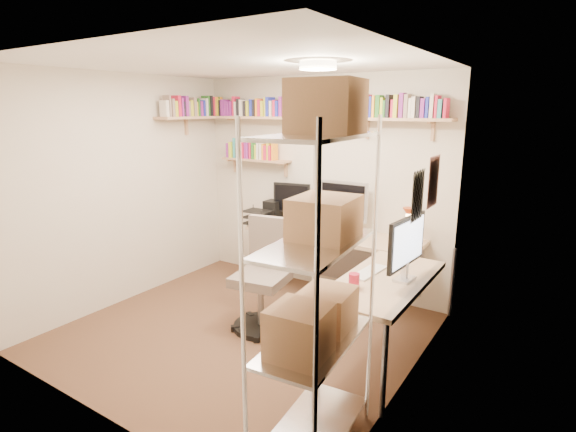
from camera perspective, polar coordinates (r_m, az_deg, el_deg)
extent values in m
plane|color=#4F2C21|center=(4.55, -5.91, -14.43)|extent=(3.20, 3.20, 0.00)
cube|color=beige|center=(5.34, 3.91, 4.02)|extent=(3.20, 0.04, 2.50)
cube|color=beige|center=(5.26, -19.97, 3.10)|extent=(0.04, 3.00, 2.50)
cube|color=beige|center=(3.37, 15.30, -2.06)|extent=(0.04, 3.00, 2.50)
cube|color=beige|center=(3.14, -23.90, -3.84)|extent=(3.20, 0.04, 2.50)
cube|color=white|center=(4.04, -6.81, 18.72)|extent=(3.20, 3.00, 0.04)
cube|color=silver|center=(3.83, 18.00, 4.19)|extent=(0.01, 0.30, 0.42)
cube|color=silver|center=(3.45, 16.17, 2.54)|extent=(0.01, 0.28, 0.38)
cylinder|color=#FFEAC6|center=(3.81, 3.84, 18.51)|extent=(0.30, 0.30, 0.06)
cube|color=tan|center=(5.16, 3.36, 12.29)|extent=(3.05, 0.25, 0.03)
cube|color=tan|center=(5.72, -12.10, 12.13)|extent=(0.25, 1.00, 0.03)
cube|color=tan|center=(5.68, -4.10, 7.13)|extent=(0.95, 0.20, 0.02)
cube|color=tan|center=(5.90, -6.71, 11.68)|extent=(0.03, 0.20, 0.20)
cube|color=tan|center=(5.37, 0.86, 11.61)|extent=(0.03, 0.20, 0.20)
cube|color=tan|center=(4.95, 9.88, 11.26)|extent=(0.03, 0.20, 0.20)
cube|color=tan|center=(4.72, 17.84, 10.73)|extent=(0.03, 0.20, 0.20)
cube|color=#276421|center=(6.02, -9.15, 13.56)|extent=(0.04, 0.12, 0.23)
cube|color=orange|center=(5.99, -8.84, 13.59)|extent=(0.03, 0.14, 0.24)
cube|color=gold|center=(5.97, -8.61, 13.46)|extent=(0.03, 0.12, 0.21)
cube|color=black|center=(5.94, -8.29, 13.42)|extent=(0.03, 0.13, 0.20)
cube|color=#802383|center=(5.92, -7.96, 13.46)|extent=(0.04, 0.15, 0.20)
cube|color=#802383|center=(5.89, -7.63, 13.37)|extent=(0.04, 0.12, 0.18)
cube|color=#802383|center=(5.86, -7.28, 13.33)|extent=(0.03, 0.13, 0.17)
cube|color=#802383|center=(5.83, -6.96, 13.37)|extent=(0.02, 0.13, 0.18)
cube|color=red|center=(5.80, -6.62, 13.67)|extent=(0.04, 0.12, 0.24)
cube|color=beige|center=(5.78, -6.34, 13.35)|extent=(0.02, 0.15, 0.17)
cube|color=black|center=(5.76, -6.03, 13.54)|extent=(0.04, 0.13, 0.21)
cube|color=beige|center=(5.72, -5.61, 13.50)|extent=(0.04, 0.15, 0.20)
cube|color=black|center=(5.69, -5.15, 13.42)|extent=(0.04, 0.14, 0.18)
cube|color=gold|center=(5.66, -4.80, 13.43)|extent=(0.03, 0.15, 0.18)
cube|color=#202AA6|center=(5.64, -4.44, 13.53)|extent=(0.04, 0.12, 0.20)
cube|color=black|center=(5.61, -4.10, 13.51)|extent=(0.03, 0.11, 0.19)
cube|color=orange|center=(5.58, -3.71, 13.59)|extent=(0.03, 0.12, 0.21)
cube|color=red|center=(5.56, -3.35, 13.52)|extent=(0.04, 0.14, 0.19)
cube|color=gold|center=(5.53, -2.99, 13.47)|extent=(0.04, 0.13, 0.18)
cube|color=gold|center=(5.51, -2.61, 13.68)|extent=(0.03, 0.13, 0.22)
cube|color=#202AA6|center=(5.48, -2.27, 13.69)|extent=(0.04, 0.15, 0.22)
cube|color=beige|center=(5.46, -1.86, 13.47)|extent=(0.03, 0.15, 0.18)
cube|color=red|center=(5.43, -1.45, 13.51)|extent=(0.03, 0.13, 0.19)
cube|color=#202AA6|center=(5.41, -1.09, 13.48)|extent=(0.04, 0.14, 0.18)
cube|color=#802383|center=(5.38, -0.61, 13.73)|extent=(0.04, 0.14, 0.23)
cube|color=orange|center=(5.36, -0.20, 13.49)|extent=(0.03, 0.13, 0.18)
cube|color=black|center=(5.33, 0.29, 13.43)|extent=(0.04, 0.12, 0.17)
cube|color=#802383|center=(5.31, 0.66, 13.80)|extent=(0.02, 0.13, 0.24)
cube|color=gold|center=(5.29, 0.99, 13.74)|extent=(0.04, 0.13, 0.23)
cube|color=gold|center=(5.26, 1.43, 13.64)|extent=(0.03, 0.11, 0.21)
cube|color=red|center=(5.24, 1.89, 13.47)|extent=(0.04, 0.13, 0.18)
cube|color=orange|center=(5.21, 2.37, 13.50)|extent=(0.02, 0.12, 0.19)
cube|color=black|center=(5.19, 2.81, 13.80)|extent=(0.04, 0.12, 0.24)
cube|color=orange|center=(5.17, 3.26, 13.74)|extent=(0.02, 0.12, 0.23)
cube|color=#276421|center=(5.15, 3.63, 13.59)|extent=(0.03, 0.14, 0.20)
cube|color=#202AA6|center=(5.13, 3.96, 13.45)|extent=(0.03, 0.13, 0.18)
cube|color=gray|center=(5.11, 4.35, 13.44)|extent=(0.04, 0.11, 0.18)
cube|color=red|center=(5.09, 4.78, 13.82)|extent=(0.04, 0.14, 0.25)
cube|color=gray|center=(5.07, 5.31, 13.51)|extent=(0.04, 0.11, 0.20)
cube|color=gray|center=(5.05, 5.81, 13.64)|extent=(0.04, 0.14, 0.22)
cube|color=#202AA6|center=(5.03, 6.28, 13.52)|extent=(0.04, 0.11, 0.20)
cube|color=gray|center=(5.01, 6.75, 13.77)|extent=(0.02, 0.14, 0.25)
cube|color=teal|center=(4.99, 7.19, 13.48)|extent=(0.04, 0.14, 0.20)
cube|color=red|center=(4.96, 7.74, 13.62)|extent=(0.04, 0.11, 0.22)
cube|color=red|center=(4.95, 8.21, 13.43)|extent=(0.03, 0.15, 0.19)
cube|color=gold|center=(4.93, 8.66, 13.35)|extent=(0.03, 0.14, 0.18)
cube|color=#276421|center=(4.91, 9.19, 13.48)|extent=(0.03, 0.14, 0.21)
cube|color=black|center=(4.89, 9.67, 13.54)|extent=(0.03, 0.13, 0.22)
cube|color=red|center=(4.88, 10.10, 13.59)|extent=(0.04, 0.11, 0.23)
cube|color=#202AA6|center=(4.86, 10.62, 13.45)|extent=(0.02, 0.12, 0.21)
cube|color=orange|center=(4.84, 11.05, 13.47)|extent=(0.03, 0.15, 0.22)
cube|color=#276421|center=(4.83, 11.52, 13.48)|extent=(0.04, 0.13, 0.22)
cube|color=gold|center=(4.81, 11.98, 13.31)|extent=(0.03, 0.12, 0.20)
cube|color=#276421|center=(4.80, 12.34, 13.13)|extent=(0.02, 0.14, 0.17)
cube|color=black|center=(4.79, 12.76, 13.44)|extent=(0.04, 0.15, 0.23)
cube|color=red|center=(4.77, 13.26, 13.12)|extent=(0.03, 0.11, 0.18)
cube|color=gold|center=(4.76, 13.73, 13.39)|extent=(0.04, 0.15, 0.23)
cube|color=#802383|center=(4.74, 14.32, 13.46)|extent=(0.04, 0.11, 0.24)
cube|color=gray|center=(4.72, 14.93, 13.33)|extent=(0.04, 0.13, 0.23)
cube|color=beige|center=(4.71, 15.42, 13.07)|extent=(0.03, 0.14, 0.19)
cube|color=beige|center=(4.70, 15.83, 13.13)|extent=(0.04, 0.15, 0.20)
cube|color=black|center=(4.69, 16.37, 13.11)|extent=(0.03, 0.13, 0.20)
cube|color=#802383|center=(4.68, 16.88, 12.95)|extent=(0.04, 0.14, 0.18)
cube|color=#202AA6|center=(4.66, 17.41, 13.01)|extent=(0.03, 0.13, 0.20)
cube|color=beige|center=(4.65, 17.95, 13.16)|extent=(0.03, 0.14, 0.23)
cube|color=red|center=(4.64, 18.47, 13.01)|extent=(0.02, 0.14, 0.21)
cube|color=teal|center=(4.63, 18.89, 12.76)|extent=(0.04, 0.15, 0.18)
cube|color=red|center=(4.62, 19.48, 12.77)|extent=(0.03, 0.14, 0.19)
cube|color=beige|center=(5.43, -15.43, 13.02)|extent=(0.12, 0.04, 0.18)
cube|color=gray|center=(5.46, -15.09, 13.34)|extent=(0.11, 0.02, 0.24)
cube|color=gray|center=(5.48, -14.79, 13.15)|extent=(0.15, 0.03, 0.20)
cube|color=gold|center=(5.52, -14.36, 13.05)|extent=(0.12, 0.04, 0.18)
cube|color=red|center=(5.55, -14.01, 13.40)|extent=(0.13, 0.04, 0.24)
cube|color=#802383|center=(5.58, -13.69, 13.27)|extent=(0.15, 0.02, 0.21)
cube|color=black|center=(5.60, -13.45, 13.07)|extent=(0.14, 0.03, 0.17)
cube|color=#802383|center=(5.63, -13.12, 13.43)|extent=(0.14, 0.04, 0.24)
cube|color=gray|center=(5.66, -12.77, 13.15)|extent=(0.12, 0.03, 0.18)
cube|color=gold|center=(5.69, -12.47, 13.20)|extent=(0.12, 0.04, 0.19)
cube|color=gray|center=(5.73, -12.12, 13.40)|extent=(0.14, 0.04, 0.22)
cube|color=gold|center=(5.75, -11.82, 13.15)|extent=(0.12, 0.02, 0.17)
cube|color=#276421|center=(5.78, -11.59, 13.37)|extent=(0.12, 0.03, 0.21)
cube|color=#802383|center=(5.80, -11.32, 13.21)|extent=(0.13, 0.04, 0.18)
cube|color=#202AA6|center=(5.84, -10.98, 13.29)|extent=(0.13, 0.03, 0.19)
cube|color=beige|center=(5.87, -10.72, 13.41)|extent=(0.15, 0.03, 0.21)
cube|color=#276421|center=(5.90, -10.39, 13.59)|extent=(0.12, 0.04, 0.25)
cube|color=black|center=(5.94, -10.09, 13.60)|extent=(0.13, 0.04, 0.25)
cube|color=red|center=(5.97, -9.78, 13.55)|extent=(0.13, 0.04, 0.24)
cube|color=#276421|center=(6.00, -9.48, 13.43)|extent=(0.13, 0.03, 0.21)
cube|color=#276421|center=(6.03, -9.23, 13.57)|extent=(0.14, 0.02, 0.24)
cube|color=#802383|center=(5.93, -7.32, 8.32)|extent=(0.04, 0.14, 0.18)
cube|color=gold|center=(5.90, -6.94, 8.38)|extent=(0.04, 0.15, 0.20)
cube|color=teal|center=(5.86, -6.55, 8.61)|extent=(0.03, 0.12, 0.25)
cube|color=black|center=(5.84, -6.20, 8.25)|extent=(0.04, 0.11, 0.18)
cube|color=gold|center=(5.80, -5.85, 8.52)|extent=(0.04, 0.14, 0.24)
cube|color=red|center=(5.78, -5.48, 8.35)|extent=(0.04, 0.15, 0.21)
cube|color=#802383|center=(5.75, -5.14, 8.30)|extent=(0.03, 0.12, 0.20)
cube|color=#802383|center=(5.73, -4.85, 8.48)|extent=(0.03, 0.15, 0.24)
cube|color=red|center=(5.70, -4.52, 8.47)|extent=(0.03, 0.13, 0.24)
cube|color=#276421|center=(5.68, -4.21, 8.44)|extent=(0.04, 0.12, 0.23)
cube|color=gold|center=(5.66, -3.86, 8.13)|extent=(0.03, 0.11, 0.18)
cube|color=beige|center=(5.63, -3.58, 8.24)|extent=(0.03, 0.13, 0.20)
cube|color=beige|center=(5.61, -3.22, 8.14)|extent=(0.03, 0.12, 0.19)
cube|color=orange|center=(5.59, -2.94, 8.17)|extent=(0.02, 0.12, 0.19)
cube|color=red|center=(5.57, -2.63, 8.05)|extent=(0.04, 0.12, 0.17)
cube|color=gold|center=(5.54, -2.29, 8.36)|extent=(0.03, 0.12, 0.24)
cube|color=red|center=(5.53, -1.99, 8.02)|extent=(0.03, 0.15, 0.18)
cube|color=orange|center=(5.50, -1.72, 8.33)|extent=(0.02, 0.11, 0.24)
cube|color=#CDB185|center=(5.05, 5.74, -2.33)|extent=(2.00, 0.63, 0.04)
cube|color=#CDB185|center=(3.78, 12.13, -8.06)|extent=(0.63, 1.37, 0.04)
cylinder|color=gray|center=(5.44, -4.58, -5.43)|extent=(0.04, 0.04, 0.74)
cylinder|color=gray|center=(5.84, -1.43, -4.05)|extent=(0.04, 0.04, 0.74)
cylinder|color=gray|center=(5.00, 20.12, -7.94)|extent=(0.04, 0.04, 0.74)
cylinder|color=gray|center=(3.52, 3.77, -16.45)|extent=(0.04, 0.04, 0.74)
cylinder|color=gray|center=(3.34, 12.09, -18.59)|extent=(0.04, 0.04, 0.74)
cube|color=gray|center=(5.38, 7.00, -5.11)|extent=(1.89, 0.02, 0.58)
cube|color=silver|center=(5.05, 7.03, 1.94)|extent=(0.58, 0.03, 0.44)
cube|color=black|center=(5.03, 6.92, 1.90)|extent=(0.52, 0.00, 0.38)
cube|color=black|center=(5.38, 0.47, 2.30)|extent=(0.46, 0.03, 0.36)
cube|color=black|center=(3.67, 14.84, -3.14)|extent=(0.03, 0.61, 0.40)
cube|color=white|center=(3.67, 14.53, -3.09)|extent=(0.00, 0.55, 0.34)
cube|color=white|center=(4.85, 5.27, -2.60)|extent=(0.44, 0.14, 0.02)
cube|color=white|center=(3.87, 10.24, -7.01)|extent=(0.14, 0.42, 0.02)
cylinder|color=#A3350E|center=(4.73, 14.84, -3.40)|extent=(0.11, 0.11, 0.02)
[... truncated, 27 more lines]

